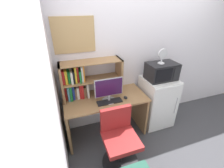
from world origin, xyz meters
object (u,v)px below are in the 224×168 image
object	(u,v)px
monitor	(109,90)
microwave	(162,71)
desk_fan	(163,55)
desk_chair	(119,142)
mini_fridge	(157,101)
keyboard	(110,102)
wall_corkboard	(74,35)
hutch_bookshelf	(82,80)
computer_mouse	(126,97)

from	to	relation	value
monitor	microwave	world-z (taller)	microwave
desk_fan	desk_chair	bearing A→B (deg)	-148.66
mini_fridge	microwave	xyz separation A→B (m)	(0.00, 0.00, 0.62)
keyboard	microwave	bearing A→B (deg)	7.54
wall_corkboard	desk_chair	bearing A→B (deg)	-67.06
hutch_bookshelf	keyboard	bearing A→B (deg)	-42.26
mini_fridge	wall_corkboard	distance (m)	1.86
mini_fridge	microwave	distance (m)	0.62
computer_mouse	desk_fan	bearing A→B (deg)	8.84
computer_mouse	desk_fan	world-z (taller)	desk_fan
monitor	computer_mouse	distance (m)	0.33
monitor	wall_corkboard	bearing A→B (deg)	133.94
microwave	desk_chair	xyz separation A→B (m)	(-0.98, -0.58, -0.71)
mini_fridge	monitor	bearing A→B (deg)	-174.89
hutch_bookshelf	desk_fan	xyz separation A→B (m)	(1.29, -0.20, 0.33)
desk_fan	wall_corkboard	world-z (taller)	wall_corkboard
microwave	keyboard	bearing A→B (deg)	-172.46
desk_chair	monitor	bearing A→B (deg)	88.96
microwave	desk_fan	bearing A→B (deg)	-171.77
monitor	mini_fridge	distance (m)	1.09
mini_fridge	microwave	size ratio (longest dim) A/B	1.87
mini_fridge	desk_chair	bearing A→B (deg)	-149.55
computer_mouse	mini_fridge	size ratio (longest dim) A/B	0.09
desk_fan	computer_mouse	bearing A→B (deg)	-171.16
monitor	microwave	xyz separation A→B (m)	(0.97, 0.09, 0.13)
desk_fan	wall_corkboard	distance (m)	1.39
microwave	desk_fan	distance (m)	0.28
monitor	mini_fridge	world-z (taller)	monitor
microwave	wall_corkboard	xyz separation A→B (m)	(-1.36, 0.31, 0.62)
desk_chair	desk_fan	bearing A→B (deg)	31.34
keyboard	desk_fan	size ratio (longest dim) A/B	1.58
hutch_bookshelf	desk_chair	xyz separation A→B (m)	(0.35, -0.77, -0.66)
desk_chair	wall_corkboard	xyz separation A→B (m)	(-0.38, 0.89, 1.32)
monitor	microwave	distance (m)	0.98
monitor	desk_fan	bearing A→B (deg)	5.16
hutch_bookshelf	monitor	size ratio (longest dim) A/B	2.18
monitor	desk_chair	bearing A→B (deg)	-91.04
microwave	desk_chair	size ratio (longest dim) A/B	0.59
hutch_bookshelf	desk_fan	distance (m)	1.34
hutch_bookshelf	computer_mouse	world-z (taller)	hutch_bookshelf
desk_fan	desk_chair	size ratio (longest dim) A/B	0.29
computer_mouse	mini_fridge	distance (m)	0.77
hutch_bookshelf	computer_mouse	size ratio (longest dim) A/B	11.27
monitor	keyboard	distance (m)	0.20
keyboard	mini_fridge	xyz separation A→B (m)	(0.97, 0.13, -0.30)
keyboard	computer_mouse	size ratio (longest dim) A/B	4.59
keyboard	mini_fridge	size ratio (longest dim) A/B	0.41
hutch_bookshelf	computer_mouse	bearing A→B (deg)	-25.53
keyboard	microwave	size ratio (longest dim) A/B	0.77
computer_mouse	wall_corkboard	world-z (taller)	wall_corkboard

